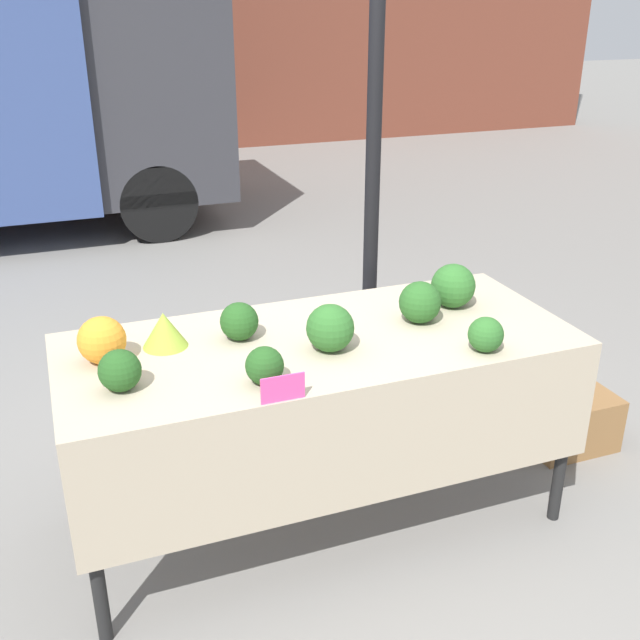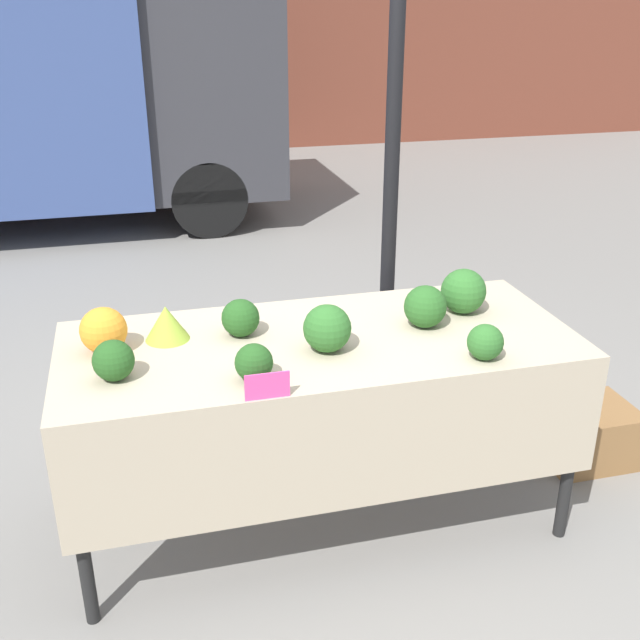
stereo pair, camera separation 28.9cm
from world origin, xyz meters
The scene contains 15 objects.
ground_plane centered at (0.00, 0.00, 0.00)m, with size 40.00×40.00×0.00m, color gray.
tent_pole centered at (0.50, 0.64, 1.20)m, with size 0.07×0.07×2.40m.
parked_truck centered at (-1.50, 5.23, 1.46)m, with size 4.25×2.27×2.81m.
market_table centered at (0.00, -0.07, 0.75)m, with size 2.01×0.85×0.85m.
orange_cauliflower centered at (-0.81, 0.09, 0.94)m, with size 0.18×0.18×0.18m.
romanesco_head centered at (-0.58, 0.15, 0.92)m, with size 0.17×0.17×0.14m.
broccoli_head_0 centered at (0.44, 0.01, 0.94)m, with size 0.17×0.17×0.17m.
broccoli_head_1 centered at (-0.31, -0.27, 0.92)m, with size 0.13×0.13×0.13m.
broccoli_head_2 centered at (-0.29, 0.11, 0.93)m, with size 0.15×0.15×0.15m.
broccoli_head_3 centered at (0.54, -0.32, 0.92)m, with size 0.13×0.13×0.13m.
broccoli_head_4 centered at (-0.78, -0.15, 0.93)m, with size 0.15×0.15×0.15m.
broccoli_head_5 centered at (0.65, 0.11, 0.95)m, with size 0.19×0.19×0.19m.
broccoli_head_6 centered at (0.00, -0.11, 0.95)m, with size 0.18×0.18×0.18m.
price_sign centered at (-0.29, -0.41, 0.90)m, with size 0.15×0.01×0.09m.
produce_crate centered at (1.37, 0.11, 0.14)m, with size 0.42×0.35×0.28m.
Camera 2 is at (-0.66, -2.57, 2.09)m, focal length 42.00 mm.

